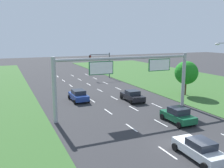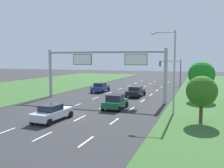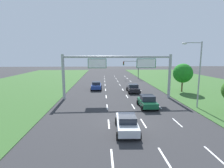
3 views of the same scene
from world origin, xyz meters
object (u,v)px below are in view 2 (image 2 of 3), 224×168
(car_mid_lane, at_px, (52,113))
(car_near_red, at_px, (115,102))
(street_lamp, at_px, (171,65))
(roadside_tree_near, at_px, (202,91))
(traffic_light_mast, at_px, (172,67))
(car_far_ahead, at_px, (136,92))
(car_lead_silver, at_px, (100,87))
(sign_gantry, at_px, (104,65))
(roadside_tree_mid, at_px, (201,74))

(car_mid_lane, bearing_deg, car_near_red, 65.30)
(street_lamp, relative_size, roadside_tree_near, 2.03)
(car_near_red, bearing_deg, traffic_light_mast, 84.43)
(car_mid_lane, relative_size, car_far_ahead, 1.04)
(street_lamp, bearing_deg, car_far_ahead, 120.79)
(car_lead_silver, relative_size, street_lamp, 0.49)
(car_near_red, xyz_separation_m, car_mid_lane, (-3.69, -7.14, -0.05))
(car_mid_lane, bearing_deg, sign_gantry, 91.01)
(car_far_ahead, relative_size, roadside_tree_near, 1.05)
(car_mid_lane, distance_m, car_far_ahead, 17.47)
(sign_gantry, bearing_deg, roadside_tree_near, -34.50)
(car_lead_silver, distance_m, car_mid_lane, 20.48)
(traffic_light_mast, height_order, street_lamp, street_lamp)
(car_near_red, relative_size, car_mid_lane, 0.88)
(sign_gantry, relative_size, roadside_tree_mid, 3.22)
(traffic_light_mast, distance_m, roadside_tree_near, 33.99)
(car_near_red, distance_m, car_mid_lane, 8.04)
(car_lead_silver, bearing_deg, sign_gantry, -64.46)
(car_lead_silver, relative_size, car_far_ahead, 0.95)
(roadside_tree_mid, bearing_deg, car_lead_silver, 168.73)
(street_lamp, xyz_separation_m, roadside_tree_mid, (3.06, 10.30, -1.52))
(car_far_ahead, height_order, sign_gantry, sign_gantry)
(roadside_tree_mid, bearing_deg, car_mid_lane, -127.22)
(car_near_red, xyz_separation_m, roadside_tree_mid, (9.18, 9.80, 2.74))
(car_mid_lane, xyz_separation_m, car_far_ahead, (3.58, 17.10, -0.00))
(traffic_light_mast, height_order, roadside_tree_mid, traffic_light_mast)
(street_lamp, bearing_deg, car_near_red, 175.35)
(car_lead_silver, distance_m, roadside_tree_mid, 16.84)
(car_lead_silver, relative_size, traffic_light_mast, 0.75)
(car_far_ahead, xyz_separation_m, roadside_tree_near, (9.26, -13.27, 2.05))
(car_mid_lane, relative_size, traffic_light_mast, 0.81)
(car_lead_silver, bearing_deg, traffic_light_mast, 58.89)
(street_lamp, relative_size, roadside_tree_mid, 1.59)
(car_lead_silver, bearing_deg, roadside_tree_mid, -11.61)
(car_far_ahead, xyz_separation_m, roadside_tree_mid, (9.29, -0.15, 2.79))
(car_near_red, distance_m, car_far_ahead, 9.96)
(car_lead_silver, bearing_deg, street_lamp, -46.01)
(car_lead_silver, height_order, street_lamp, street_lamp)
(car_far_ahead, distance_m, traffic_light_mast, 20.62)
(car_near_red, bearing_deg, car_mid_lane, -117.15)
(roadside_tree_mid, bearing_deg, street_lamp, -106.56)
(car_near_red, xyz_separation_m, car_lead_silver, (-7.12, 13.05, 0.00))
(street_lamp, height_order, roadside_tree_near, street_lamp)
(car_lead_silver, xyz_separation_m, car_mid_lane, (3.42, -20.19, -0.05))
(sign_gantry, bearing_deg, roadside_tree_mid, 19.91)
(car_near_red, distance_m, traffic_light_mast, 30.40)
(car_lead_silver, bearing_deg, car_mid_lane, -80.73)
(roadside_tree_near, xyz_separation_m, roadside_tree_mid, (0.03, 13.12, 0.75))
(car_mid_lane, relative_size, roadside_tree_near, 1.09)
(roadside_tree_near, relative_size, roadside_tree_mid, 0.78)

